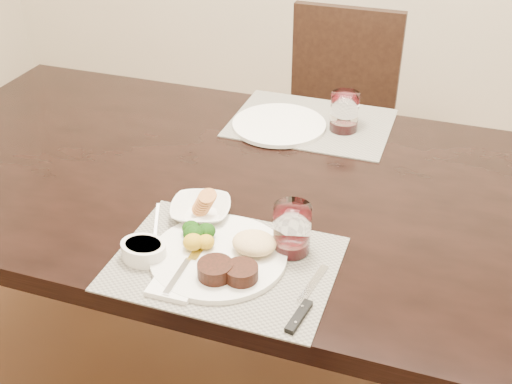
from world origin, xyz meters
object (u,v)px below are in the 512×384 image
(wine_glass_near, at_px, (292,231))
(dinner_plate, at_px, (224,255))
(chair_far, at_px, (336,116))
(far_plate, at_px, (279,125))
(cracker_bowl, at_px, (201,210))
(steak_knife, at_px, (302,308))

(wine_glass_near, bearing_deg, dinner_plate, -146.24)
(chair_far, xyz_separation_m, wine_glass_near, (0.16, -1.18, 0.30))
(far_plate, bearing_deg, cracker_bowl, -93.96)
(dinner_plate, xyz_separation_m, far_plate, (-0.08, 0.63, -0.01))
(chair_far, relative_size, wine_glass_near, 8.12)
(wine_glass_near, distance_m, far_plate, 0.59)
(cracker_bowl, distance_m, far_plate, 0.50)
(dinner_plate, bearing_deg, steak_knife, -6.19)
(steak_knife, distance_m, cracker_bowl, 0.38)
(chair_far, height_order, wine_glass_near, chair_far)
(chair_far, distance_m, cracker_bowl, 1.16)
(dinner_plate, height_order, cracker_bowl, cracker_bowl)
(dinner_plate, distance_m, steak_knife, 0.21)
(steak_knife, relative_size, wine_glass_near, 1.93)
(cracker_bowl, relative_size, far_plate, 0.62)
(cracker_bowl, xyz_separation_m, wine_glass_near, (0.23, -0.05, 0.03))
(wine_glass_near, bearing_deg, cracker_bowl, 167.07)
(cracker_bowl, bearing_deg, steak_knife, -36.34)
(chair_far, bearing_deg, far_plate, -93.77)
(dinner_plate, relative_size, steak_knife, 1.35)
(dinner_plate, bearing_deg, cracker_bowl, 147.54)
(dinner_plate, xyz_separation_m, wine_glass_near, (0.12, 0.08, 0.03))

